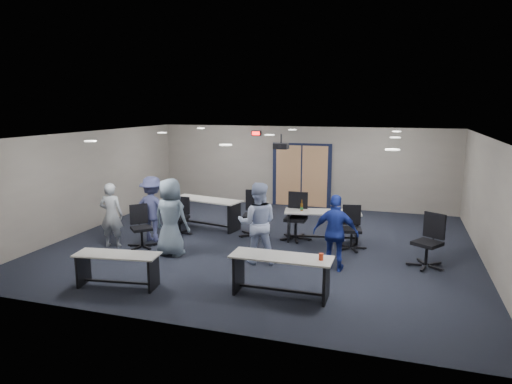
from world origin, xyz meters
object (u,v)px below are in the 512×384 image
(chair_back_c, at_px, (296,217))
(person_navy, at_px, (336,233))
(chair_loose_left, at_px, (141,227))
(person_back, at_px, (152,209))
(chair_back_b, at_px, (254,214))
(chair_back_a, at_px, (179,216))
(chair_back_d, at_px, (352,228))
(table_back_left, at_px, (207,208))
(table_front_left, at_px, (118,264))
(table_front_right, at_px, (282,269))
(person_plaid, at_px, (171,217))
(person_gray, at_px, (111,215))
(chair_loose_right, at_px, (427,241))
(person_lightblue, at_px, (258,223))
(table_back_right, at_px, (322,220))

(chair_back_c, height_order, person_navy, person_navy)
(chair_loose_left, bearing_deg, person_back, 48.89)
(chair_back_b, bearing_deg, chair_back_a, -177.31)
(person_navy, bearing_deg, person_back, -6.61)
(chair_back_d, bearing_deg, table_back_left, 160.00)
(table_front_left, bearing_deg, person_back, 99.27)
(table_front_right, bearing_deg, person_plaid, 153.71)
(person_gray, distance_m, person_plaid, 1.69)
(table_front_right, distance_m, table_back_left, 5.01)
(chair_loose_left, height_order, person_plaid, person_plaid)
(table_front_right, bearing_deg, person_navy, 64.63)
(chair_loose_left, relative_size, chair_loose_right, 0.90)
(chair_back_a, distance_m, person_navy, 4.59)
(chair_back_a, bearing_deg, chair_back_b, 12.12)
(table_front_right, xyz_separation_m, person_gray, (-4.67, 1.60, 0.28))
(person_lightblue, xyz_separation_m, person_navy, (1.68, 0.03, -0.09))
(table_back_left, height_order, person_gray, person_gray)
(table_front_right, distance_m, chair_back_a, 4.72)
(chair_loose_left, height_order, chair_loose_right, chair_loose_right)
(person_back, bearing_deg, table_front_left, 105.70)
(chair_back_c, relative_size, chair_loose_right, 1.05)
(table_front_right, xyz_separation_m, person_lightblue, (-0.94, 1.56, 0.38))
(chair_back_d, height_order, person_gray, person_gray)
(chair_back_d, bearing_deg, table_front_right, -115.88)
(chair_loose_left, distance_m, person_gray, 0.79)
(person_plaid, bearing_deg, table_back_right, -137.92)
(person_gray, bearing_deg, table_back_left, -133.30)
(chair_loose_right, bearing_deg, person_navy, -124.38)
(table_back_right, distance_m, chair_back_b, 1.79)
(chair_back_a, bearing_deg, person_gray, -126.36)
(person_navy, height_order, person_back, person_back)
(chair_back_a, xyz_separation_m, chair_back_d, (4.52, 0.07, 0.03))
(table_back_right, bearing_deg, chair_back_b, 173.57)
(table_back_right, height_order, person_back, person_back)
(person_gray, height_order, person_navy, person_navy)
(person_gray, bearing_deg, chair_back_d, -174.74)
(chair_back_a, relative_size, person_lightblue, 0.55)
(chair_back_a, bearing_deg, person_navy, -18.72)
(chair_back_b, bearing_deg, table_front_right, -74.03)
(chair_back_c, bearing_deg, table_front_left, -123.09)
(table_front_left, relative_size, person_gray, 1.05)
(chair_back_b, xyz_separation_m, chair_back_c, (1.13, 0.01, 0.00))
(chair_back_d, xyz_separation_m, person_navy, (-0.18, -1.54, 0.28))
(chair_back_d, bearing_deg, chair_back_a, 171.43)
(chair_back_d, distance_m, person_back, 4.97)
(chair_loose_left, xyz_separation_m, person_navy, (4.68, -0.15, 0.29))
(chair_back_c, distance_m, person_lightblue, 1.99)
(table_front_right, relative_size, person_back, 1.11)
(chair_back_c, bearing_deg, table_back_right, 8.67)
(table_front_right, xyz_separation_m, person_navy, (0.74, 1.59, 0.29))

